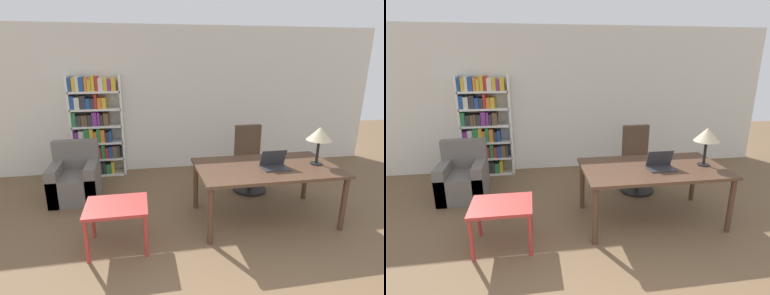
# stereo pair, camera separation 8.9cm
# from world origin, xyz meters

# --- Properties ---
(wall_back) EXTENTS (8.00, 0.06, 2.70)m
(wall_back) POSITION_xyz_m (0.00, 4.53, 1.35)
(wall_back) COLOR silver
(wall_back) RESTS_ON ground_plane
(desk) EXTENTS (1.85, 1.02, 0.76)m
(desk) POSITION_xyz_m (0.86, 2.27, 0.68)
(desk) COLOR #4C3323
(desk) RESTS_ON ground_plane
(laptop) EXTENTS (0.34, 0.23, 0.23)m
(laptop) POSITION_xyz_m (0.93, 2.20, 0.81)
(laptop) COLOR #2D2D33
(laptop) RESTS_ON desk
(table_lamp) EXTENTS (0.32, 0.32, 0.51)m
(table_lamp) POSITION_xyz_m (1.55, 2.24, 1.16)
(table_lamp) COLOR black
(table_lamp) RESTS_ON desk
(office_chair) EXTENTS (0.55, 0.55, 1.07)m
(office_chair) POSITION_xyz_m (1.00, 3.25, 0.46)
(office_chair) COLOR black
(office_chair) RESTS_ON ground_plane
(side_table_blue) EXTENTS (0.69, 0.56, 0.54)m
(side_table_blue) POSITION_xyz_m (-1.06, 1.96, 0.46)
(side_table_blue) COLOR #B2332D
(side_table_blue) RESTS_ON ground_plane
(armchair) EXTENTS (0.69, 0.70, 0.88)m
(armchair) POSITION_xyz_m (-1.78, 3.39, 0.29)
(armchair) COLOR #66605B
(armchair) RESTS_ON ground_plane
(bookshelf) EXTENTS (0.92, 0.28, 1.84)m
(bookshelf) POSITION_xyz_m (-1.56, 4.34, 0.90)
(bookshelf) COLOR white
(bookshelf) RESTS_ON ground_plane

